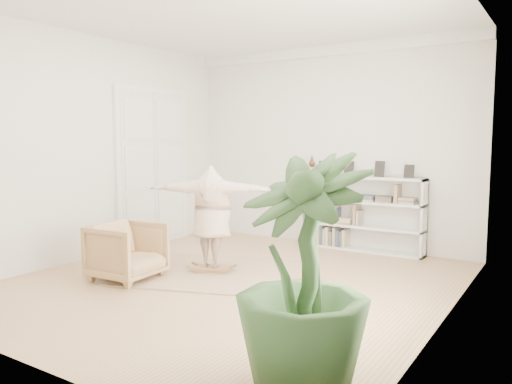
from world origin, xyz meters
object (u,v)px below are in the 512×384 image
Objects in this scene: rocker_board at (212,268)px; houseplant at (303,274)px; person at (212,214)px; armchair at (127,251)px; bookshelf at (360,214)px.

rocker_board is 3.67m from houseplant.
houseplant reaches higher than rocker_board.
houseplant is at bearing 119.10° from person.
armchair is 3.78m from houseplant.
bookshelf reaches higher than rocker_board.
person is (0.77, 0.92, 0.47)m from armchair.
person reaches higher than rocker_board.
bookshelf is at bearing 43.99° from rocker_board.
houseplant reaches higher than person.
armchair is 0.48× the size of person.
houseplant reaches higher than bookshelf.
armchair is 1.28m from person.
bookshelf is 5.13m from houseplant.
rocker_board is (-1.27, -2.58, -0.57)m from bookshelf.
houseplant is (2.69, -2.35, 0.85)m from rocker_board.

